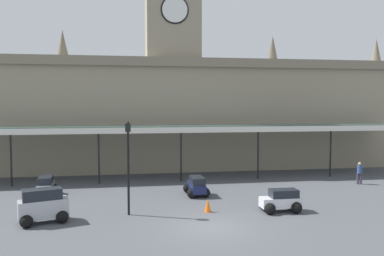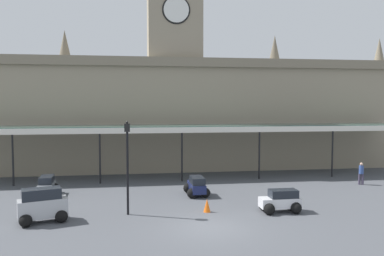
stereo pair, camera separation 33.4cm
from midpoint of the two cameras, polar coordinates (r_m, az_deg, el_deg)
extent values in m
plane|color=#494C52|center=(19.83, 2.34, -14.36)|extent=(140.00, 140.00, 0.00)
cube|color=gray|center=(36.87, -3.18, 1.96)|extent=(43.74, 5.71, 10.10)
cube|color=gray|center=(34.06, -2.69, 9.66)|extent=(43.74, 0.30, 0.80)
cube|color=gray|center=(37.58, -3.22, 14.85)|extent=(4.80, 4.80, 6.67)
cylinder|color=white|center=(35.35, -2.81, 16.90)|extent=(2.20, 0.12, 2.20)
cylinder|color=black|center=(35.39, -2.82, 16.88)|extent=(2.46, 0.06, 2.46)
cone|color=#6E6554|center=(37.55, -18.64, 11.52)|extent=(1.10, 1.10, 2.60)
cone|color=#6E6554|center=(39.45, 11.45, 11.25)|extent=(1.10, 1.10, 2.60)
cone|color=#6E6554|center=(44.46, 25.11, 10.11)|extent=(1.10, 1.10, 2.60)
cube|color=#38564C|center=(31.89, -2.26, 0.25)|extent=(37.78, 3.20, 0.16)
cube|color=silver|center=(30.32, -1.90, -0.30)|extent=(37.78, 0.12, 0.44)
cylinder|color=black|center=(31.71, -25.21, -4.04)|extent=(0.14, 0.14, 4.17)
cylinder|color=black|center=(30.55, -13.77, -4.08)|extent=(0.14, 0.14, 4.17)
cylinder|color=black|center=(30.66, -1.93, -3.94)|extent=(0.14, 0.14, 4.17)
cylinder|color=black|center=(32.04, 9.34, -3.66)|extent=(0.14, 0.14, 4.17)
cylinder|color=black|center=(34.53, 19.33, -3.30)|extent=(0.14, 0.14, 4.17)
cube|color=#19214C|center=(26.30, 0.26, -8.62)|extent=(0.97, 2.28, 0.55)
cube|color=#1E232B|center=(26.00, 0.35, -7.64)|extent=(0.88, 1.58, 0.45)
sphere|color=black|center=(27.01, -1.01, -8.78)|extent=(0.64, 0.64, 0.64)
sphere|color=black|center=(27.17, 0.88, -8.70)|extent=(0.64, 0.64, 0.64)
sphere|color=black|center=(25.52, -0.40, -9.52)|extent=(0.64, 0.64, 0.64)
sphere|color=black|center=(25.70, 1.60, -9.43)|extent=(0.64, 0.64, 0.64)
cube|color=#B2B5BA|center=(21.80, -21.33, -10.91)|extent=(2.58, 1.66, 0.95)
cube|color=#1E232B|center=(21.62, -21.51, -8.99)|extent=(2.09, 1.45, 0.55)
sphere|color=black|center=(22.46, -19.23, -11.55)|extent=(0.64, 0.64, 0.64)
sphere|color=black|center=(21.55, -18.87, -12.19)|extent=(0.64, 0.64, 0.64)
sphere|color=black|center=(22.30, -23.65, -11.77)|extent=(0.64, 0.64, 0.64)
sphere|color=black|center=(21.39, -23.48, -12.42)|extent=(0.64, 0.64, 0.64)
cube|color=silver|center=(22.93, 12.35, -10.54)|extent=(2.25, 0.90, 0.55)
cube|color=#1E232B|center=(22.89, 12.84, -9.29)|extent=(1.55, 0.83, 0.45)
sphere|color=black|center=(22.31, 10.88, -11.52)|extent=(0.64, 0.64, 0.64)
sphere|color=black|center=(23.13, 10.11, -10.96)|extent=(0.64, 0.64, 0.64)
sphere|color=black|center=(22.88, 14.61, -11.19)|extent=(0.64, 0.64, 0.64)
sphere|color=black|center=(23.67, 13.72, -10.67)|extent=(0.64, 0.64, 0.64)
cube|color=slate|center=(27.82, -20.96, -8.18)|extent=(1.05, 2.31, 0.55)
cube|color=#1E232B|center=(27.92, -20.93, -7.10)|extent=(0.93, 1.60, 0.45)
sphere|color=black|center=(27.05, -20.23, -8.99)|extent=(0.64, 0.64, 0.64)
sphere|color=black|center=(27.18, -22.14, -8.97)|extent=(0.64, 0.64, 0.64)
sphere|color=black|center=(28.55, -19.83, -8.32)|extent=(0.64, 0.64, 0.64)
sphere|color=black|center=(28.68, -21.63, -8.31)|extent=(0.64, 0.64, 0.64)
cylinder|color=#3F384C|center=(32.32, 22.79, -6.84)|extent=(0.17, 0.17, 0.82)
cylinder|color=#3F384C|center=(32.33, 23.18, -6.85)|extent=(0.17, 0.17, 0.82)
cylinder|color=#334C8C|center=(32.21, 23.02, -5.58)|extent=(0.34, 0.34, 0.62)
sphere|color=tan|center=(32.14, 23.03, -4.83)|extent=(0.23, 0.23, 0.23)
cylinder|color=black|center=(21.74, -9.72, -6.58)|extent=(0.13, 0.13, 4.59)
cube|color=black|center=(21.44, -9.79, 0.05)|extent=(0.30, 0.30, 0.44)
sphere|color=black|center=(21.42, -9.80, 0.80)|extent=(0.14, 0.14, 0.14)
cone|color=orange|center=(22.42, 1.89, -11.24)|extent=(0.40, 0.40, 0.74)
camera|label=1|loc=(0.17, -90.38, -0.02)|focal=36.49mm
camera|label=2|loc=(0.17, 89.62, 0.02)|focal=36.49mm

